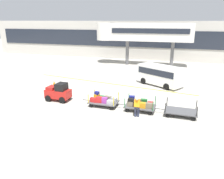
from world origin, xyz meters
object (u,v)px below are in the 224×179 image
baggage_handler (137,106)px  shuttle_van (160,74)px  baggage_cart_tail (181,111)px  safety_cone_near (54,83)px  baggage_cart_middle (139,104)px  baggage_cart_lead (103,100)px  baggage_tug (58,92)px

baggage_handler → shuttle_van: size_ratio=0.31×
baggage_cart_tail → safety_cone_near: size_ratio=5.49×
baggage_cart_middle → baggage_handler: bearing=-87.5°
baggage_handler → shuttle_van: (0.83, 8.76, 0.37)m
shuttle_van → safety_cone_near: shuttle_van is taller
baggage_handler → safety_cone_near: baggage_handler is taller
baggage_cart_lead → baggage_cart_tail: (6.00, -0.17, -0.16)m
baggage_cart_lead → baggage_handler: 3.28m
baggage_cart_lead → baggage_handler: baggage_handler is taller
baggage_cart_middle → shuttle_van: (0.89, 7.57, 0.70)m
baggage_handler → baggage_tug: bearing=168.7°
baggage_tug → baggage_cart_middle: size_ratio=0.71×
baggage_tug → baggage_cart_tail: 10.17m
baggage_cart_middle → safety_cone_near: size_ratio=5.49×
baggage_cart_lead → safety_cone_near: (-6.94, 3.98, -0.23)m
baggage_cart_tail → shuttle_van: bearing=106.0°
shuttle_van → safety_cone_near: bearing=-162.1°
shuttle_van → safety_cone_near: size_ratio=9.26×
shuttle_van → baggage_tug: bearing=-137.4°
baggage_cart_middle → baggage_cart_tail: bearing=-1.1°
baggage_cart_lead → baggage_cart_middle: bearing=-2.3°
baggage_cart_middle → safety_cone_near: baggage_cart_middle is taller
baggage_cart_tail → baggage_handler: baggage_handler is taller
baggage_cart_tail → shuttle_van: shuttle_van is taller
baggage_cart_middle → safety_cone_near: bearing=157.4°
baggage_handler → shuttle_van: bearing=84.6°
baggage_tug → baggage_handler: baggage_tug is taller
baggage_cart_lead → shuttle_van: 8.40m
baggage_handler → safety_cone_near: size_ratio=2.84×
safety_cone_near → baggage_handler: bearing=-28.1°
baggage_cart_tail → safety_cone_near: baggage_cart_tail is taller
baggage_cart_lead → baggage_cart_tail: size_ratio=1.00×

